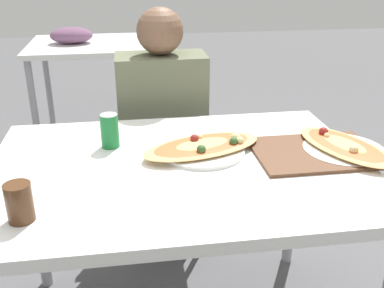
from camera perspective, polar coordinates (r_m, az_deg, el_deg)
dining_table at (r=1.55m, az=-1.54°, el=-4.97°), size 1.28×0.91×0.77m
chair_far_seated at (r=2.34m, az=-3.88°, el=-0.19°), size 0.40×0.40×0.86m
person_seated at (r=2.16m, az=-3.78°, el=3.90°), size 0.42×0.25×1.21m
pizza_main at (r=1.60m, az=1.42°, el=-0.40°), size 0.48×0.33×0.06m
soda_can at (r=1.65m, az=-10.41°, el=1.67°), size 0.07×0.07×0.12m
drink_glass at (r=1.28m, az=-21.07°, el=-6.95°), size 0.07×0.07×0.11m
serving_tray at (r=1.65m, az=15.43°, el=-1.02°), size 0.43×0.32×0.01m
pizza_second at (r=1.69m, az=18.74°, el=-0.37°), size 0.32×0.45×0.06m
background_table at (r=3.65m, az=-11.99°, el=11.56°), size 1.10×0.80×0.89m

